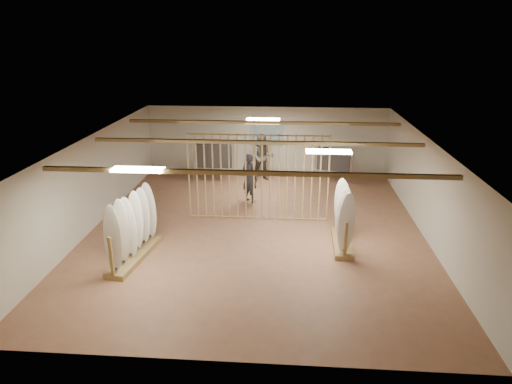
# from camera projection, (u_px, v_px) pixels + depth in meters

# --- Properties ---
(floor) EXTENTS (12.00, 12.00, 0.00)m
(floor) POSITION_uv_depth(u_px,v_px,m) (256.00, 229.00, 14.02)
(floor) COLOR #8E6045
(floor) RESTS_ON ground
(ceiling) EXTENTS (12.00, 12.00, 0.00)m
(ceiling) POSITION_uv_depth(u_px,v_px,m) (256.00, 140.00, 13.09)
(ceiling) COLOR gray
(ceiling) RESTS_ON ground
(wall_back) EXTENTS (12.00, 0.00, 12.00)m
(wall_back) POSITION_uv_depth(u_px,v_px,m) (267.00, 140.00, 19.20)
(wall_back) COLOR beige
(wall_back) RESTS_ON ground
(wall_front) EXTENTS (12.00, 0.00, 12.00)m
(wall_front) POSITION_uv_depth(u_px,v_px,m) (230.00, 296.00, 7.91)
(wall_front) COLOR beige
(wall_front) RESTS_ON ground
(wall_left) EXTENTS (0.00, 12.00, 12.00)m
(wall_left) POSITION_uv_depth(u_px,v_px,m) (93.00, 182.00, 13.90)
(wall_left) COLOR beige
(wall_left) RESTS_ON ground
(wall_right) EXTENTS (0.00, 12.00, 12.00)m
(wall_right) POSITION_uv_depth(u_px,v_px,m) (428.00, 190.00, 13.21)
(wall_right) COLOR beige
(wall_right) RESTS_ON ground
(ceiling_slats) EXTENTS (9.50, 6.12, 0.10)m
(ceiling_slats) POSITION_uv_depth(u_px,v_px,m) (256.00, 142.00, 13.11)
(ceiling_slats) COLOR olive
(ceiling_slats) RESTS_ON ground
(light_panels) EXTENTS (1.20, 0.35, 0.06)m
(light_panels) POSITION_uv_depth(u_px,v_px,m) (256.00, 142.00, 13.11)
(light_panels) COLOR white
(light_panels) RESTS_ON ground
(bamboo_partition) EXTENTS (4.45, 0.05, 2.78)m
(bamboo_partition) POSITION_uv_depth(u_px,v_px,m) (258.00, 178.00, 14.31)
(bamboo_partition) COLOR tan
(bamboo_partition) RESTS_ON ground
(poster) EXTENTS (1.40, 0.03, 0.90)m
(poster) POSITION_uv_depth(u_px,v_px,m) (267.00, 136.00, 19.11)
(poster) COLOR teal
(poster) RESTS_ON ground
(rack_left) EXTENTS (0.85, 2.42, 1.91)m
(rack_left) POSITION_uv_depth(u_px,v_px,m) (133.00, 236.00, 11.98)
(rack_left) COLOR olive
(rack_left) RESTS_ON floor
(rack_right) EXTENTS (0.55, 1.92, 1.82)m
(rack_right) POSITION_uv_depth(u_px,v_px,m) (343.00, 225.00, 12.74)
(rack_right) COLOR olive
(rack_right) RESTS_ON floor
(clothing_rack_a) EXTENTS (1.55, 0.41, 1.66)m
(clothing_rack_a) POSITION_uv_depth(u_px,v_px,m) (214.00, 155.00, 18.10)
(clothing_rack_a) COLOR silver
(clothing_rack_a) RESTS_ON floor
(clothing_rack_b) EXTENTS (1.34, 0.78, 1.50)m
(clothing_rack_b) POSITION_uv_depth(u_px,v_px,m) (334.00, 160.00, 17.88)
(clothing_rack_b) COLOR silver
(clothing_rack_b) RESTS_ON floor
(shopper_a) EXTENTS (0.89, 0.85, 2.03)m
(shopper_a) POSITION_uv_depth(u_px,v_px,m) (250.00, 174.00, 15.93)
(shopper_a) COLOR #292932
(shopper_a) RESTS_ON floor
(shopper_b) EXTENTS (1.07, 0.86, 2.14)m
(shopper_b) POSITION_uv_depth(u_px,v_px,m) (263.00, 154.00, 18.29)
(shopper_b) COLOR #3E3730
(shopper_b) RESTS_ON floor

